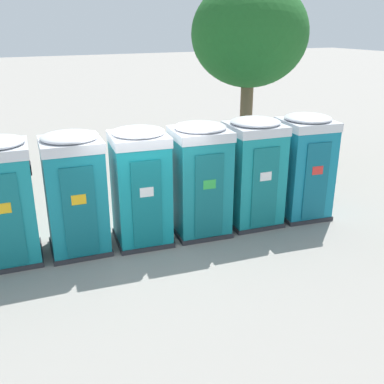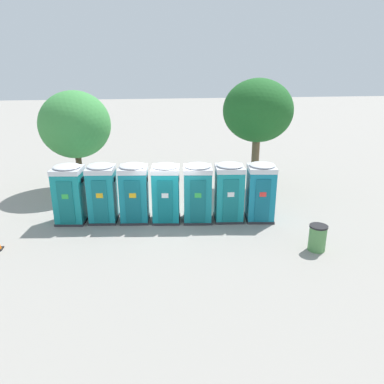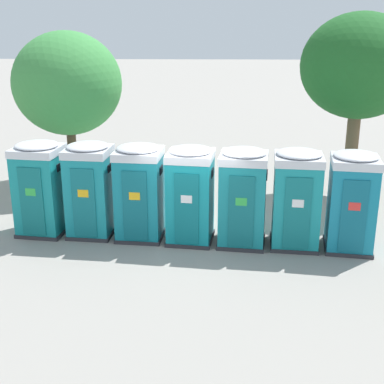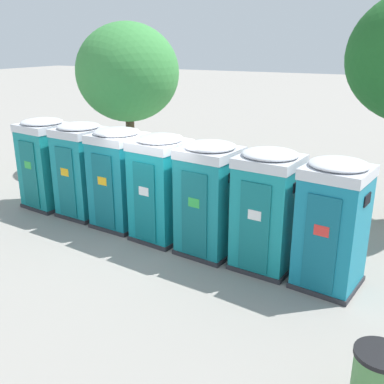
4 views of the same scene
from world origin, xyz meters
The scene contains 10 objects.
ground_plane centered at (0.00, 0.00, 0.00)m, with size 120.00×120.00×0.00m, color gray.
portapotty_0 centered at (-4.04, 0.40, 1.28)m, with size 1.36×1.35×2.54m.
portapotty_1 centered at (-2.68, 0.34, 1.28)m, with size 1.27×1.30×2.54m.
portapotty_2 centered at (-1.34, 0.16, 1.28)m, with size 1.30×1.30×2.54m.
portapotty_3 centered at (0.00, -0.03, 1.28)m, with size 1.31×1.33×2.54m.
portapotty_4 centered at (1.34, -0.18, 1.28)m, with size 1.34×1.34×2.54m.
portapotty_5 centered at (2.69, -0.26, 1.28)m, with size 1.33×1.31×2.54m.
portapotty_6 centered at (4.03, -0.43, 1.28)m, with size 1.32×1.35×2.54m.
street_tree_0 centered at (-4.30, 4.91, 3.48)m, with size 3.64×3.64×5.21m.
street_tree_1 centered at (5.05, 3.79, 4.16)m, with size 3.59×3.59×5.81m.
Camera 3 is at (0.46, -13.07, 5.69)m, focal length 50.00 mm.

